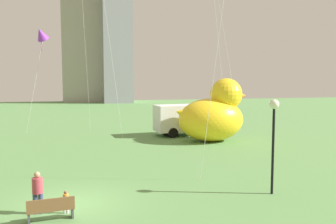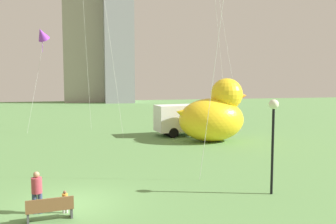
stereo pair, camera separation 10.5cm
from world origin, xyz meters
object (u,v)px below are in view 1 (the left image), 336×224
object	(u,v)px
lamppost	(274,123)
giant_inflatable_duck	(213,115)
box_truck	(184,120)
park_bench	(51,209)
person_child	(66,201)
kite_purple	(41,34)
person_adult	(38,191)

from	to	relation	value
lamppost	giant_inflatable_duck	bearing A→B (deg)	80.70
box_truck	park_bench	bearing A→B (deg)	-119.37
person_child	lamppost	world-z (taller)	lamppost
park_bench	lamppost	distance (m)	10.20
kite_purple	giant_inflatable_duck	bearing A→B (deg)	-29.46
kite_purple	person_adult	bearing A→B (deg)	-85.17
giant_inflatable_duck	kite_purple	distance (m)	18.10
person_child	lamppost	xyz separation A→B (m)	(9.22, 0.31, 2.83)
park_bench	person_child	size ratio (longest dim) A/B	1.94
park_bench	giant_inflatable_duck	size ratio (longest dim) A/B	0.28
person_adult	box_truck	distance (m)	20.80
box_truck	kite_purple	bearing A→B (deg)	160.62
person_adult	lamppost	distance (m)	10.57
box_truck	person_child	bearing A→B (deg)	-119.04
giant_inflatable_duck	box_truck	size ratio (longest dim) A/B	1.09
person_adult	person_child	bearing A→B (deg)	-11.51
lamppost	kite_purple	size ratio (longest dim) A/B	0.43
park_bench	person_child	xyz separation A→B (m)	(0.51, 0.68, 0.03)
giant_inflatable_duck	lamppost	distance (m)	14.14
person_child	kite_purple	xyz separation A→B (m)	(-2.95, 22.39, 8.99)
box_truck	kite_purple	xyz separation A→B (m)	(-12.87, 4.53, 8.06)
giant_inflatable_duck	kite_purple	xyz separation A→B (m)	(-14.45, 8.16, 7.23)
park_bench	giant_inflatable_duck	distance (m)	19.24
person_adult	box_truck	size ratio (longest dim) A/B	0.29
lamppost	kite_purple	world-z (taller)	kite_purple
lamppost	person_adult	bearing A→B (deg)	-179.48
park_bench	kite_purple	bearing A→B (deg)	96.02
giant_inflatable_duck	person_child	bearing A→B (deg)	-128.95
box_truck	person_adult	bearing A→B (deg)	-121.92
kite_purple	lamppost	bearing A→B (deg)	-61.14
person_adult	lamppost	size ratio (longest dim) A/B	0.38
person_adult	kite_purple	bearing A→B (deg)	94.83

